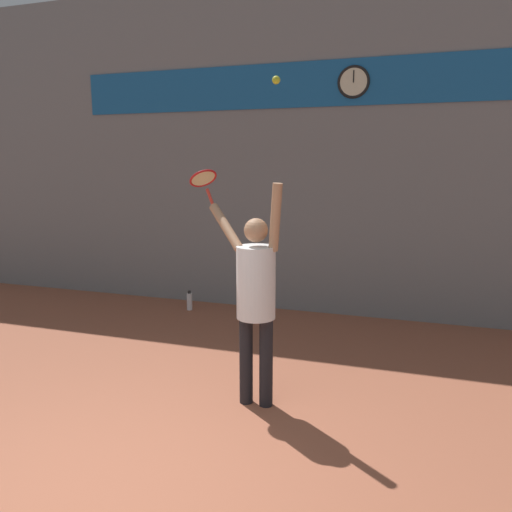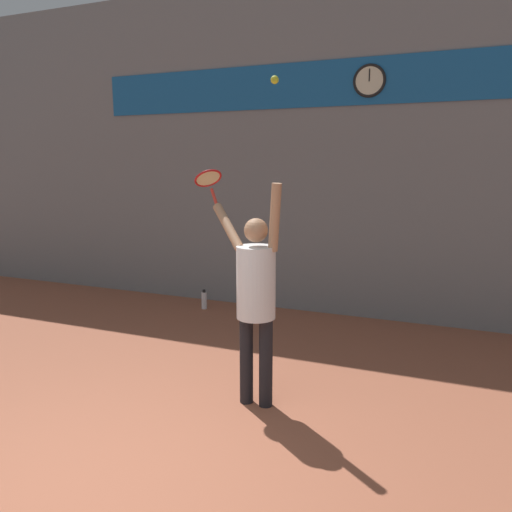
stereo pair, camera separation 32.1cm
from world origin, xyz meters
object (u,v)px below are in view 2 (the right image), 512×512
tennis_player (256,291)px  tennis_racket (209,180)px  scoreboard_clock (369,81)px  tennis_ball (275,80)px  water_bottle (204,300)px

tennis_player → tennis_racket: bearing=148.3°
scoreboard_clock → tennis_ball: (-0.20, -3.28, -0.46)m
tennis_racket → water_bottle: 3.28m
scoreboard_clock → water_bottle: scoreboard_clock is taller
tennis_player → water_bottle: bearing=126.6°
scoreboard_clock → tennis_ball: size_ratio=6.73×
tennis_ball → water_bottle: bearing=128.4°
tennis_racket → scoreboard_clock: bearing=67.6°
scoreboard_clock → tennis_racket: size_ratio=1.20×
tennis_ball → tennis_racket: bearing=149.2°
scoreboard_clock → water_bottle: (-2.42, -0.48, -3.30)m
tennis_player → tennis_racket: size_ratio=5.59×
tennis_player → scoreboard_clock: bearing=82.4°
water_bottle → tennis_racket: bearing=-60.1°
tennis_player → water_bottle: 3.49m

